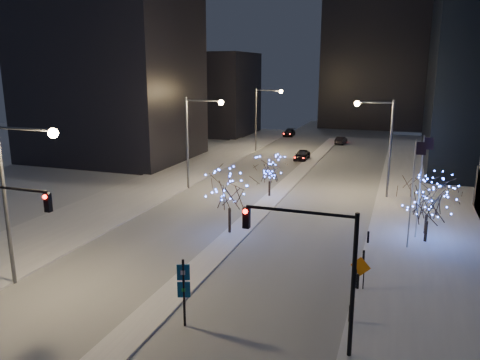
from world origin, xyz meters
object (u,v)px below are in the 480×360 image
at_px(street_lamp_east, 382,135).
at_px(holiday_tree_plaza_near, 429,202).
at_px(street_lamp_w_mid, 196,131).
at_px(car_mid, 341,140).
at_px(traffic_signal_west, 0,223).
at_px(holiday_tree_median_far, 270,170).
at_px(holiday_tree_median_near, 229,191).
at_px(traffic_signal_east, 319,257).
at_px(street_lamp_w_near, 17,183).
at_px(street_lamp_w_far, 262,111).
at_px(car_far, 289,133).
at_px(car_near, 302,155).
at_px(construction_sign, 360,270).
at_px(holiday_tree_plaza_far, 428,197).
at_px(wayfinding_sign, 184,286).

xyz_separation_m(street_lamp_east, holiday_tree_plaza_near, (4.21, -12.23, -3.19)).
distance_m(street_lamp_w_mid, car_mid, 39.15).
distance_m(traffic_signal_west, holiday_tree_median_far, 27.69).
bearing_deg(street_lamp_east, holiday_tree_median_near, -124.69).
xyz_separation_m(traffic_signal_west, traffic_signal_east, (17.38, 1.00, 0.00)).
height_order(street_lamp_w_near, holiday_tree_median_near, street_lamp_w_near).
height_order(street_lamp_w_far, car_mid, street_lamp_w_far).
bearing_deg(car_mid, traffic_signal_west, 87.22).
bearing_deg(car_far, street_lamp_w_near, -92.89).
relative_size(traffic_signal_east, car_far, 1.50).
height_order(street_lamp_w_near, car_near, street_lamp_w_near).
distance_m(traffic_signal_west, car_near, 48.05).
xyz_separation_m(street_lamp_w_far, construction_sign, (19.24, -43.96, -5.13)).
bearing_deg(car_mid, street_lamp_east, 109.83).
relative_size(traffic_signal_west, holiday_tree_median_far, 1.67).
relative_size(street_lamp_w_near, holiday_tree_plaza_far, 1.90).
xyz_separation_m(street_lamp_w_far, traffic_signal_west, (0.50, -52.00, -1.74)).
xyz_separation_m(street_lamp_w_far, holiday_tree_median_far, (8.44, -25.55, -3.61)).
height_order(street_lamp_w_mid, holiday_tree_median_near, street_lamp_w_mid).
bearing_deg(holiday_tree_median_far, holiday_tree_plaza_near, -30.41).
xyz_separation_m(car_mid, holiday_tree_median_near, (-2.43, -49.44, 2.94)).
height_order(car_near, car_far, car_near).
xyz_separation_m(street_lamp_east, traffic_signal_west, (-18.52, -30.00, -1.69)).
height_order(car_near, car_mid, car_near).
distance_m(car_mid, holiday_tree_plaza_near, 48.07).
bearing_deg(holiday_tree_plaza_far, holiday_tree_plaza_near, -91.61).
bearing_deg(car_near, street_lamp_east, -54.91).
height_order(street_lamp_w_near, traffic_signal_west, street_lamp_w_near).
bearing_deg(construction_sign, holiday_tree_plaza_near, 77.97).
relative_size(street_lamp_w_near, car_far, 2.14).
xyz_separation_m(street_lamp_w_far, traffic_signal_east, (17.88, -51.00, -1.74)).
height_order(car_near, holiday_tree_plaza_far, holiday_tree_plaza_far).
relative_size(street_lamp_w_far, car_far, 2.14).
bearing_deg(construction_sign, traffic_signal_east, -90.65).
bearing_deg(construction_sign, wayfinding_sign, -128.88).
bearing_deg(holiday_tree_plaza_near, traffic_signal_west, -141.98).
xyz_separation_m(car_mid, car_far, (-10.93, 6.73, 0.02)).
bearing_deg(construction_sign, street_lamp_w_mid, 145.69).
relative_size(traffic_signal_west, holiday_tree_plaza_near, 1.42).
bearing_deg(holiday_tree_median_near, holiday_tree_median_far, 90.00).
height_order(street_lamp_w_near, traffic_signal_east, street_lamp_w_near).
relative_size(traffic_signal_east, holiday_tree_plaza_far, 1.33).
distance_m(traffic_signal_east, construction_sign, 7.94).
bearing_deg(street_lamp_w_near, car_mid, 80.08).
bearing_deg(holiday_tree_plaza_near, street_lamp_east, 109.00).
height_order(car_near, holiday_tree_median_near, holiday_tree_median_near).
relative_size(street_lamp_east, car_near, 2.25).
distance_m(street_lamp_w_far, holiday_tree_plaza_near, 41.49).
bearing_deg(holiday_tree_plaza_near, street_lamp_w_near, -145.83).
bearing_deg(traffic_signal_east, wayfinding_sign, 179.97).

